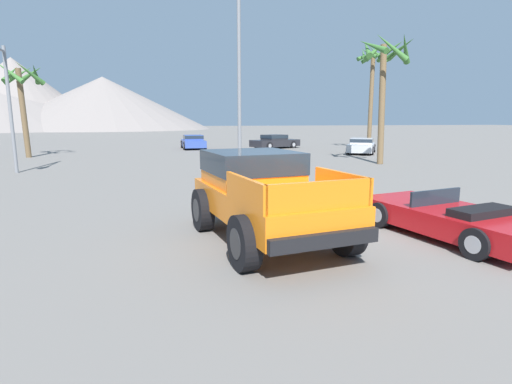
{
  "coord_description": "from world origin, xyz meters",
  "views": [
    {
      "loc": [
        -2.72,
        -8.35,
        2.59
      ],
      "look_at": [
        -0.49,
        0.65,
        0.9
      ],
      "focal_mm": 28.0,
      "sensor_mm": 36.0,
      "label": 1
    }
  ],
  "objects_px": {
    "orange_pickup_truck": "(261,190)",
    "parked_car_silver": "(361,146)",
    "palm_tree_tall": "(385,68)",
    "palm_tree_short": "(373,73)",
    "parked_car_blue": "(193,142)",
    "red_convertible_car": "(452,219)",
    "parked_car_dark": "(275,141)",
    "palm_tree_leaning": "(22,86)",
    "street_lamp_post": "(239,52)"
  },
  "relations": [
    {
      "from": "parked_car_dark",
      "to": "parked_car_silver",
      "type": "bearing_deg",
      "value": 11.66
    },
    {
      "from": "parked_car_dark",
      "to": "parked_car_silver",
      "type": "xyz_separation_m",
      "value": [
        4.93,
        -6.97,
        -0.03
      ]
    },
    {
      "from": "red_convertible_car",
      "to": "palm_tree_short",
      "type": "xyz_separation_m",
      "value": [
        11.74,
        24.3,
        6.06
      ]
    },
    {
      "from": "parked_car_blue",
      "to": "palm_tree_tall",
      "type": "relative_size",
      "value": 0.6
    },
    {
      "from": "red_convertible_car",
      "to": "palm_tree_short",
      "type": "distance_m",
      "value": 27.66
    },
    {
      "from": "parked_car_blue",
      "to": "red_convertible_car",
      "type": "bearing_deg",
      "value": -85.03
    },
    {
      "from": "orange_pickup_truck",
      "to": "street_lamp_post",
      "type": "distance_m",
      "value": 7.91
    },
    {
      "from": "parked_car_dark",
      "to": "parked_car_silver",
      "type": "distance_m",
      "value": 8.54
    },
    {
      "from": "orange_pickup_truck",
      "to": "parked_car_dark",
      "type": "relative_size",
      "value": 1.01
    },
    {
      "from": "orange_pickup_truck",
      "to": "parked_car_dark",
      "type": "height_order",
      "value": "orange_pickup_truck"
    },
    {
      "from": "parked_car_dark",
      "to": "street_lamp_post",
      "type": "height_order",
      "value": "street_lamp_post"
    },
    {
      "from": "parked_car_silver",
      "to": "parked_car_blue",
      "type": "bearing_deg",
      "value": -0.76
    },
    {
      "from": "orange_pickup_truck",
      "to": "parked_car_dark",
      "type": "distance_m",
      "value": 28.11
    },
    {
      "from": "parked_car_blue",
      "to": "palm_tree_leaning",
      "type": "bearing_deg",
      "value": -155.32
    },
    {
      "from": "street_lamp_post",
      "to": "palm_tree_short",
      "type": "xyz_separation_m",
      "value": [
        14.96,
        16.53,
        1.42
      ]
    },
    {
      "from": "parked_car_silver",
      "to": "parked_car_blue",
      "type": "xyz_separation_m",
      "value": [
        -12.24,
        8.14,
        0.03
      ]
    },
    {
      "from": "orange_pickup_truck",
      "to": "street_lamp_post",
      "type": "bearing_deg",
      "value": 74.06
    },
    {
      "from": "orange_pickup_truck",
      "to": "parked_car_silver",
      "type": "distance_m",
      "value": 23.89
    },
    {
      "from": "palm_tree_tall",
      "to": "palm_tree_short",
      "type": "height_order",
      "value": "palm_tree_short"
    },
    {
      "from": "red_convertible_car",
      "to": "orange_pickup_truck",
      "type": "bearing_deg",
      "value": 155.25
    },
    {
      "from": "orange_pickup_truck",
      "to": "palm_tree_tall",
      "type": "xyz_separation_m",
      "value": [
        10.57,
        12.76,
        4.41
      ]
    },
    {
      "from": "parked_car_dark",
      "to": "street_lamp_post",
      "type": "bearing_deg",
      "value": -43.84
    },
    {
      "from": "red_convertible_car",
      "to": "parked_car_blue",
      "type": "bearing_deg",
      "value": 84.8
    },
    {
      "from": "parked_car_blue",
      "to": "street_lamp_post",
      "type": "height_order",
      "value": "street_lamp_post"
    },
    {
      "from": "red_convertible_car",
      "to": "palm_tree_short",
      "type": "height_order",
      "value": "palm_tree_short"
    },
    {
      "from": "parked_car_silver",
      "to": "palm_tree_tall",
      "type": "height_order",
      "value": "palm_tree_tall"
    },
    {
      "from": "palm_tree_tall",
      "to": "palm_tree_short",
      "type": "bearing_deg",
      "value": 63.35
    },
    {
      "from": "parked_car_dark",
      "to": "parked_car_blue",
      "type": "xyz_separation_m",
      "value": [
        -7.31,
        1.17,
        0.0
      ]
    },
    {
      "from": "street_lamp_post",
      "to": "palm_tree_leaning",
      "type": "relative_size",
      "value": 1.34
    },
    {
      "from": "palm_tree_tall",
      "to": "palm_tree_leaning",
      "type": "xyz_separation_m",
      "value": [
        -21.4,
        9.53,
        -0.68
      ]
    },
    {
      "from": "orange_pickup_truck",
      "to": "palm_tree_leaning",
      "type": "height_order",
      "value": "palm_tree_leaning"
    },
    {
      "from": "palm_tree_short",
      "to": "parked_car_dark",
      "type": "bearing_deg",
      "value": 154.88
    },
    {
      "from": "red_convertible_car",
      "to": "palm_tree_leaning",
      "type": "relative_size",
      "value": 0.69
    },
    {
      "from": "street_lamp_post",
      "to": "parked_car_dark",
      "type": "bearing_deg",
      "value": 69.75
    },
    {
      "from": "red_convertible_car",
      "to": "parked_car_silver",
      "type": "height_order",
      "value": "parked_car_silver"
    },
    {
      "from": "street_lamp_post",
      "to": "palm_tree_short",
      "type": "height_order",
      "value": "palm_tree_short"
    },
    {
      "from": "palm_tree_short",
      "to": "palm_tree_leaning",
      "type": "relative_size",
      "value": 1.36
    },
    {
      "from": "red_convertible_car",
      "to": "palm_tree_short",
      "type": "relative_size",
      "value": 0.51
    },
    {
      "from": "orange_pickup_truck",
      "to": "palm_tree_leaning",
      "type": "relative_size",
      "value": 0.78
    },
    {
      "from": "palm_tree_tall",
      "to": "parked_car_blue",
      "type": "bearing_deg",
      "value": 122.07
    },
    {
      "from": "parked_car_dark",
      "to": "parked_car_blue",
      "type": "relative_size",
      "value": 1.13
    },
    {
      "from": "orange_pickup_truck",
      "to": "palm_tree_leaning",
      "type": "distance_m",
      "value": 25.06
    },
    {
      "from": "palm_tree_short",
      "to": "street_lamp_post",
      "type": "bearing_deg",
      "value": -132.14
    },
    {
      "from": "red_convertible_car",
      "to": "parked_car_blue",
      "type": "xyz_separation_m",
      "value": [
        -3.12,
        29.0,
        0.22
      ]
    },
    {
      "from": "parked_car_silver",
      "to": "parked_car_blue",
      "type": "height_order",
      "value": "parked_car_blue"
    },
    {
      "from": "palm_tree_leaning",
      "to": "palm_tree_short",
      "type": "bearing_deg",
      "value": 2.19
    },
    {
      "from": "palm_tree_tall",
      "to": "parked_car_silver",
      "type": "bearing_deg",
      "value": 69.44
    },
    {
      "from": "red_convertible_car",
      "to": "parked_car_silver",
      "type": "bearing_deg",
      "value": 55.06
    },
    {
      "from": "palm_tree_leaning",
      "to": "parked_car_silver",
      "type": "bearing_deg",
      "value": -5.72
    },
    {
      "from": "orange_pickup_truck",
      "to": "palm_tree_short",
      "type": "height_order",
      "value": "palm_tree_short"
    }
  ]
}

